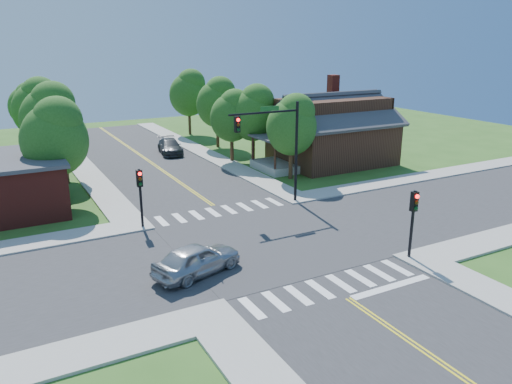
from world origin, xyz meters
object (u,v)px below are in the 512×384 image
signal_pole_nw (140,187)px  car_silver (197,260)px  house_ne (331,128)px  signal_pole_se (414,212)px  signal_mast_ne (276,138)px  car_dgrey (170,147)px

signal_pole_nw → car_silver: bearing=-85.6°
signal_pole_nw → car_silver: 7.77m
house_ne → car_silver: house_ne is taller
signal_pole_se → house_ne: (9.51, 19.86, 0.67)m
signal_mast_ne → house_ne: 14.23m
car_silver → signal_mast_ne: bearing=-67.0°
signal_mast_ne → car_dgrey: (-0.97, 19.54, -4.11)m
signal_pole_se → car_silver: size_ratio=0.76×
house_ne → car_dgrey: 16.53m
signal_pole_se → signal_pole_nw: (-11.20, 11.20, 0.00)m
car_silver → car_dgrey: car_silver is taller
signal_mast_ne → signal_pole_nw: bearing=-179.9°
signal_mast_ne → car_silver: (-8.93, -7.53, -4.06)m
signal_pole_nw → car_dgrey: size_ratio=0.71×
signal_pole_se → house_ne: 22.03m
house_ne → car_dgrey: (-12.17, 10.89, -2.59)m
signal_pole_nw → car_silver: signal_pole_nw is taller
signal_mast_ne → signal_pole_se: bearing=-81.4°
signal_pole_nw → car_silver: size_ratio=0.76×
signal_pole_se → signal_pole_nw: size_ratio=1.00×
signal_pole_se → car_dgrey: signal_pole_se is taller
house_ne → car_silver: size_ratio=2.61×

